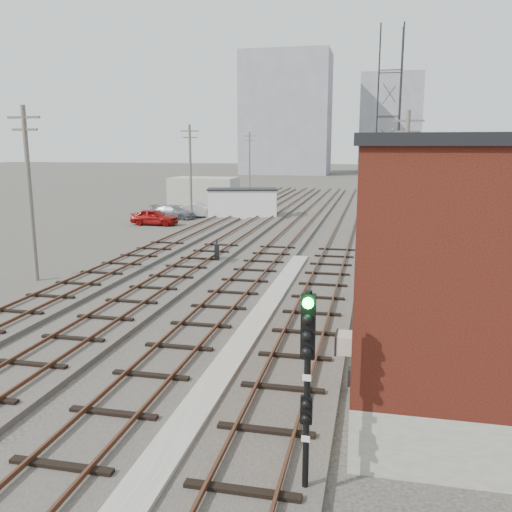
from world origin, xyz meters
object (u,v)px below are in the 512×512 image
(switch_stand, at_px, (217,252))
(car_grey, at_px, (173,212))
(car_red, at_px, (155,217))
(signal_mast, at_px, (307,378))
(car_silver, at_px, (199,210))
(site_trailer, at_px, (242,203))

(switch_stand, distance_m, car_grey, 21.01)
(switch_stand, xyz_separation_m, car_red, (-9.98, 14.01, 0.12))
(signal_mast, relative_size, car_red, 1.01)
(car_red, height_order, car_silver, car_red)
(signal_mast, height_order, car_silver, signal_mast)
(signal_mast, distance_m, switch_stand, 23.21)
(switch_stand, height_order, site_trailer, site_trailer)
(signal_mast, distance_m, car_silver, 44.76)
(car_red, bearing_deg, car_silver, -17.50)
(site_trailer, distance_m, car_grey, 6.94)
(site_trailer, bearing_deg, car_grey, -173.82)
(signal_mast, relative_size, site_trailer, 0.58)
(switch_stand, bearing_deg, signal_mast, -83.12)
(car_silver, bearing_deg, car_red, 160.37)
(switch_stand, distance_m, car_silver, 21.59)
(switch_stand, height_order, car_silver, switch_stand)
(car_silver, bearing_deg, signal_mast, -159.05)
(signal_mast, relative_size, car_silver, 1.03)
(switch_stand, bearing_deg, car_grey, 104.42)
(site_trailer, xyz_separation_m, car_grey, (-6.50, -2.28, -0.80))
(switch_stand, height_order, car_red, car_red)
(car_red, bearing_deg, signal_mast, -150.87)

